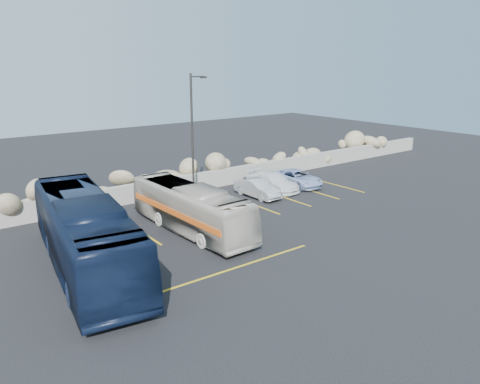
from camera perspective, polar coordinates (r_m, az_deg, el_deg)
ground at (r=21.17m, az=2.42°, el=-8.58°), size 90.00×90.00×0.00m
seawall at (r=30.60m, az=-12.10°, el=-0.01°), size 60.00×0.40×1.20m
riprap_pile at (r=31.48m, az=-13.12°, el=1.68°), size 54.00×2.80×2.60m
parking_lines at (r=27.94m, az=2.43°, el=-2.45°), size 18.16×9.36×0.01m
lamppost at (r=28.86m, az=-5.74°, el=6.84°), size 1.14×0.18×8.00m
vintage_bus at (r=24.63m, az=-6.02°, el=-2.00°), size 2.34×9.03×2.50m
tour_coach at (r=20.96m, az=-18.32°, el=-4.90°), size 4.40×11.84×3.22m
car_a at (r=28.98m, az=-4.57°, el=-0.51°), size 1.71×3.81×1.27m
car_b at (r=30.85m, az=2.16°, el=0.44°), size 1.33×3.60×1.18m
car_c at (r=32.55m, az=3.94°, el=1.28°), size 2.08×4.40×1.24m
car_d at (r=33.89m, az=6.99°, el=1.70°), size 2.01×4.17×1.14m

